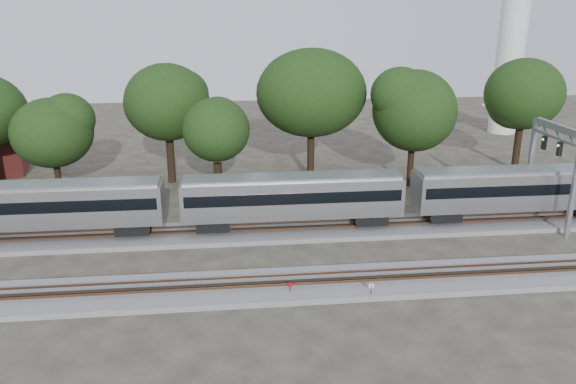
% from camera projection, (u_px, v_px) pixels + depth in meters
% --- Properties ---
extents(ground, '(160.00, 160.00, 0.00)m').
position_uv_depth(ground, '(277.00, 264.00, 42.33)').
color(ground, '#383328').
rests_on(ground, ground).
extents(track_far, '(160.00, 5.00, 0.73)m').
position_uv_depth(track_far, '(271.00, 231.00, 47.94)').
color(track_far, slate).
rests_on(track_far, ground).
extents(track_near, '(160.00, 5.00, 0.73)m').
position_uv_depth(track_near, '(282.00, 286.00, 38.49)').
color(track_near, slate).
rests_on(track_near, ground).
extents(train, '(96.11, 3.32, 4.90)m').
position_uv_depth(train, '(294.00, 195.00, 47.17)').
color(train, '#ACAEB3').
rests_on(train, ground).
extents(switch_stand_red, '(0.34, 0.06, 1.08)m').
position_uv_depth(switch_stand_red, '(290.00, 288.00, 37.20)').
color(switch_stand_red, '#512D19').
rests_on(switch_stand_red, ground).
extents(switch_stand_white, '(0.37, 0.09, 1.16)m').
position_uv_depth(switch_stand_white, '(371.00, 289.00, 36.89)').
color(switch_stand_white, '#512D19').
rests_on(switch_stand_white, ground).
extents(switch_lever, '(0.52, 0.33, 0.30)m').
position_uv_depth(switch_lever, '(381.00, 290.00, 38.01)').
color(switch_lever, '#512D19').
rests_on(switch_lever, ground).
extents(signal_gantry, '(0.62, 7.38, 8.97)m').
position_uv_depth(signal_gantry, '(554.00, 152.00, 48.54)').
color(signal_gantry, gray).
rests_on(signal_gantry, ground).
extents(tree_2, '(6.73, 6.73, 9.49)m').
position_uv_depth(tree_2, '(52.00, 133.00, 55.61)').
color(tree_2, black).
rests_on(tree_2, ground).
extents(tree_3, '(9.01, 9.01, 12.70)m').
position_uv_depth(tree_3, '(167.00, 102.00, 59.66)').
color(tree_3, black).
rests_on(tree_3, ground).
extents(tree_4, '(7.39, 7.39, 10.42)m').
position_uv_depth(tree_4, '(216.00, 130.00, 53.91)').
color(tree_4, black).
rests_on(tree_4, ground).
extents(tree_5, '(9.81, 9.81, 13.83)m').
position_uv_depth(tree_5, '(312.00, 93.00, 60.72)').
color(tree_5, black).
rests_on(tree_5, ground).
extents(tree_6, '(8.33, 8.33, 11.75)m').
position_uv_depth(tree_6, '(414.00, 111.00, 58.56)').
color(tree_6, black).
rests_on(tree_6, ground).
extents(tree_7, '(9.15, 9.15, 12.90)m').
position_uv_depth(tree_7, '(524.00, 94.00, 64.56)').
color(tree_7, black).
rests_on(tree_7, ground).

